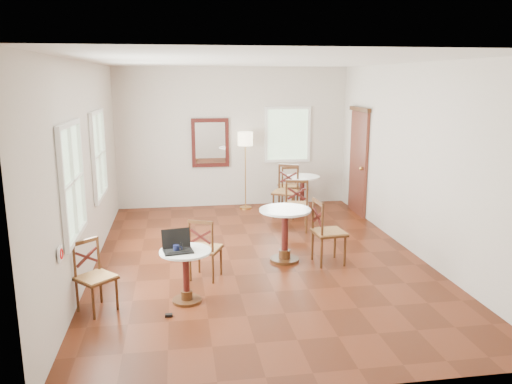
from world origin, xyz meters
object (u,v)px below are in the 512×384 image
chair_near_b (95,277)px  laptop (177,246)px  cafe_table_back (302,190)px  chair_back_a (289,186)px  power_adapter (169,315)px  chair_back_b (286,191)px  water_glass (181,246)px  chair_mid_a (296,205)px  cafe_table_mid (285,229)px  chair_near_a (205,249)px  chair_mid_b (327,232)px  cafe_table_near (186,270)px  floor_lamp (245,144)px  navy_mug (177,249)px  mouse (185,249)px

chair_near_b → laptop: 1.04m
cafe_table_back → chair_back_a: bearing=110.5°
laptop → power_adapter: (-0.12, -0.40, -0.73)m
cafe_table_back → chair_back_b: (-0.42, -0.33, 0.05)m
chair_back_b → power_adapter: bearing=-91.0°
water_glass → chair_mid_a: bearing=52.2°
cafe_table_mid → chair_near_a: 1.35m
chair_mid_b → cafe_table_back: bearing=-12.8°
chair_near_a → cafe_table_near: bearing=93.4°
floor_lamp → chair_near_a: bearing=-105.9°
chair_mid_a → navy_mug: size_ratio=8.89×
chair_near_b → chair_back_a: size_ratio=0.97×
chair_near_a → mouse: 0.83m
chair_mid_a → water_glass: bearing=64.9°
chair_back_b → chair_back_a: bearing=101.8°
cafe_table_back → navy_mug: bearing=-122.2°
chair_back_a → chair_back_b: 0.85m
cafe_table_back → chair_back_b: 0.53m
chair_back_b → mouse: bearing=-90.9°
mouse → water_glass: bearing=132.1°
chair_near_a → chair_back_a: (2.06, 3.87, 0.01)m
chair_mid_b → chair_mid_a: bearing=-3.6°
chair_back_b → floor_lamp: (-0.73, 0.77, 0.88)m
cafe_table_near → mouse: size_ratio=7.49×
chair_mid_a → floor_lamp: (-0.70, 1.78, 0.91)m
cafe_table_near → chair_back_a: chair_back_a is taller
mouse → power_adapter: bearing=-118.6°
navy_mug → water_glass: size_ratio=1.28×
chair_near_b → chair_back_a: (3.42, 4.68, 0.02)m
chair_near_a → floor_lamp: (1.09, 3.83, 0.96)m
mouse → chair_near_a: bearing=70.4°
cafe_table_mid → navy_mug: cafe_table_mid is taller
cafe_table_back → chair_back_a: chair_back_a is taller
cafe_table_mid → mouse: (-1.53, -1.25, 0.19)m
laptop → power_adapter: 0.84m
chair_near_b → chair_mid_a: chair_mid_a is taller
chair_mid_b → laptop: bearing=109.2°
laptop → water_glass: size_ratio=4.55×
chair_mid_a → chair_mid_b: size_ratio=0.99×
mouse → chair_mid_b: bearing=27.6°
chair_back_b → cafe_table_mid: bearing=-74.6°
cafe_table_mid → floor_lamp: floor_lamp is taller
water_glass → cafe_table_near: bearing=-44.0°
chair_mid_b → power_adapter: (-2.36, -1.45, -0.48)m
laptop → mouse: bearing=-20.0°
chair_near_a → chair_mid_b: size_ratio=0.89×
chair_near_b → floor_lamp: floor_lamp is taller
cafe_table_near → cafe_table_back: size_ratio=0.90×
chair_near_b → floor_lamp: size_ratio=0.53×
cafe_table_back → chair_mid_a: chair_mid_a is taller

